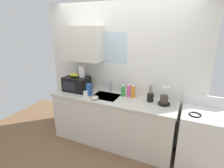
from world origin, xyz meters
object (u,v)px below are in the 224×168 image
object	(u,v)px
paper_towel_roll	(82,71)
coffee_maker	(165,98)
microwave	(77,84)
banana_bunch	(74,75)
stove_range	(200,140)
small_bowl	(95,98)
dish_soap_bottle_pink	(129,90)
dish_soap_bottle_orange	(133,91)
utensil_crock	(150,97)
dish_soap_bottle_green	(123,90)
mug_white	(86,94)
cereal_canister	(89,89)

from	to	relation	value
paper_towel_roll	coffee_maker	world-z (taller)	paper_towel_roll
microwave	banana_bunch	world-z (taller)	banana_bunch
stove_range	small_bowl	bearing A→B (deg)	-173.11
dish_soap_bottle_pink	dish_soap_bottle_orange	world-z (taller)	dish_soap_bottle_orange
stove_range	utensil_crock	xyz separation A→B (m)	(-0.81, 0.12, 0.51)
dish_soap_bottle_pink	paper_towel_roll	bearing A→B (deg)	-175.43
dish_soap_bottle_green	utensil_crock	bearing A→B (deg)	-3.12
dish_soap_bottle_green	small_bowl	size ratio (longest dim) A/B	1.73
banana_bunch	mug_white	xyz separation A→B (m)	(0.37, -0.19, -0.26)
stove_range	utensil_crock	size ratio (longest dim) A/B	3.72
paper_towel_roll	utensil_crock	distance (m)	1.35
stove_range	paper_towel_roll	world-z (taller)	paper_towel_roll
cereal_canister	mug_white	distance (m)	0.11
coffee_maker	dish_soap_bottle_green	size ratio (longest dim) A/B	1.24
dish_soap_bottle_green	utensil_crock	distance (m)	0.50
paper_towel_roll	stove_range	bearing A→B (deg)	-2.60
dish_soap_bottle_pink	dish_soap_bottle_orange	distance (m)	0.09
dish_soap_bottle_pink	coffee_maker	bearing A→B (deg)	-5.95
banana_bunch	dish_soap_bottle_orange	bearing A→B (deg)	5.37
coffee_maker	dish_soap_bottle_orange	xyz separation A→B (m)	(-0.54, 0.05, 0.01)
microwave	paper_towel_roll	bearing A→B (deg)	27.17
small_bowl	mug_white	bearing A→B (deg)	164.74
dish_soap_bottle_green	mug_white	size ratio (longest dim) A/B	2.37
stove_range	banana_bunch	bearing A→B (deg)	178.83
stove_range	paper_towel_roll	size ratio (longest dim) A/B	4.91
paper_towel_roll	cereal_canister	distance (m)	0.40
banana_bunch	paper_towel_roll	world-z (taller)	paper_towel_roll
stove_range	mug_white	size ratio (longest dim) A/B	11.37
dish_soap_bottle_pink	mug_white	distance (m)	0.77
banana_bunch	dish_soap_bottle_orange	world-z (taller)	banana_bunch
banana_bunch	small_bowl	world-z (taller)	banana_bunch
dish_soap_bottle_green	mug_white	xyz separation A→B (m)	(-0.60, -0.29, -0.06)
coffee_maker	cereal_canister	bearing A→B (deg)	-173.09
banana_bunch	small_bowl	size ratio (longest dim) A/B	1.54
microwave	utensil_crock	size ratio (longest dim) A/B	1.58
dish_soap_bottle_green	cereal_canister	bearing A→B (deg)	-161.32
microwave	dish_soap_bottle_orange	distance (m)	1.11
small_bowl	dish_soap_bottle_pink	bearing A→B (deg)	38.02
mug_white	stove_range	bearing A→B (deg)	4.31
microwave	cereal_canister	distance (m)	0.36
coffee_maker	dish_soap_bottle_orange	world-z (taller)	coffee_maker
coffee_maker	mug_white	bearing A→B (deg)	-169.38
banana_bunch	stove_range	bearing A→B (deg)	-1.17
microwave	coffee_maker	xyz separation A→B (m)	(1.65, 0.06, -0.03)
dish_soap_bottle_green	utensil_crock	size ratio (longest dim) A/B	0.78
coffee_maker	dish_soap_bottle_green	distance (m)	0.72
stove_range	dish_soap_bottle_orange	distance (m)	1.26
dish_soap_bottle_pink	utensil_crock	bearing A→B (deg)	-7.73
banana_bunch	coffee_maker	world-z (taller)	banana_bunch
banana_bunch	coffee_maker	distance (m)	1.71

